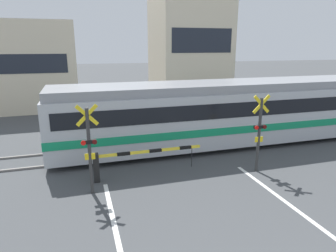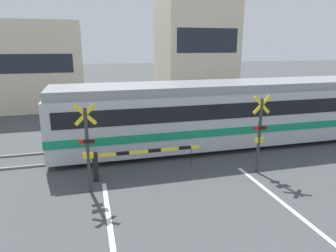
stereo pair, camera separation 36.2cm
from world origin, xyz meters
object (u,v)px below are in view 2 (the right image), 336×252
at_px(crossing_signal_left, 87,145).
at_px(pedestrian, 126,106).
at_px(crossing_barrier_far, 176,117).
at_px(crossing_barrier_near, 125,158).
at_px(commuter_train, 240,111).
at_px(crossing_signal_right, 260,131).

relative_size(crossing_signal_left, pedestrian, 1.69).
bearing_deg(crossing_barrier_far, crossing_barrier_near, -122.24).
distance_m(commuter_train, crossing_signal_right, 3.56).
height_order(crossing_signal_left, crossing_signal_right, same).
height_order(crossing_barrier_far, crossing_signal_left, crossing_signal_left).
bearing_deg(crossing_barrier_far, crossing_signal_right, -79.02).
relative_size(commuter_train, crossing_signal_left, 5.96).
bearing_deg(crossing_signal_left, commuter_train, 25.77).
bearing_deg(commuter_train, pedestrian, 129.99).
relative_size(crossing_barrier_far, crossing_signal_right, 1.35).
bearing_deg(crossing_barrier_far, commuter_train, -53.05).
bearing_deg(crossing_barrier_near, pedestrian, 82.34).
bearing_deg(crossing_signal_right, crossing_barrier_far, 100.98).
distance_m(commuter_train, crossing_barrier_far, 3.87).
height_order(commuter_train, pedestrian, commuter_train).
distance_m(crossing_barrier_near, pedestrian, 8.32).
xyz_separation_m(crossing_barrier_near, crossing_signal_left, (-1.25, -0.79, 0.87)).
distance_m(crossing_barrier_far, crossing_signal_right, 6.61).
distance_m(crossing_signal_left, pedestrian, 9.36).
xyz_separation_m(crossing_signal_right, pedestrian, (-3.69, 9.04, -0.61)).
height_order(crossing_barrier_near, pedestrian, pedestrian).
bearing_deg(crossing_barrier_far, pedestrian, 133.21).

